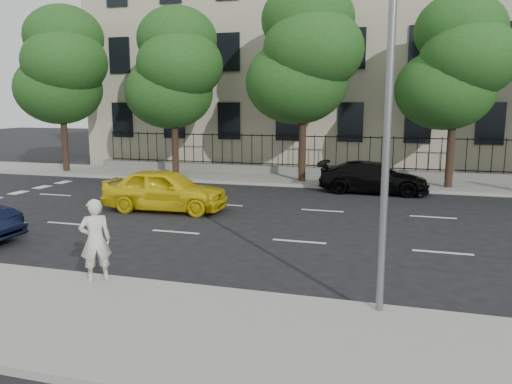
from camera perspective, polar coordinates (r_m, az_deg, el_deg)
ground at (r=12.56m, az=2.72°, el=-8.65°), size 120.00×120.00×0.00m
near_sidewalk at (r=8.97m, az=-3.47°, el=-16.10°), size 60.00×4.00×0.15m
far_sidewalk at (r=26.03m, az=9.91°, el=1.18°), size 60.00×4.00×0.15m
lane_markings at (r=17.04m, az=6.45°, el=-3.65°), size 49.60×4.62×0.01m
masonry_building at (r=34.99m, az=12.08°, el=18.06°), size 34.60×12.11×18.50m
iron_fence at (r=27.62m, az=10.34°, el=2.88°), size 30.00×0.50×2.20m
street_light at (r=9.88m, az=15.29°, el=16.23°), size 0.25×3.32×8.05m
tree_a at (r=31.24m, az=-21.27°, el=13.26°), size 5.71×5.31×9.39m
tree_b at (r=27.61m, az=-9.24°, el=13.71°), size 5.53×5.12×8.97m
tree_c at (r=25.49m, az=5.64°, el=15.38°), size 5.89×5.50×9.80m
tree_d at (r=25.11m, az=21.98°, el=13.49°), size 5.34×4.94×8.84m
yellow_taxi at (r=19.22m, az=-10.31°, el=0.24°), size 4.81×2.14×1.61m
black_sedan at (r=23.34m, az=13.25°, el=1.64°), size 4.96×2.09×1.43m
woman_near at (r=11.53m, az=-17.88°, el=-5.27°), size 0.80×0.77×1.85m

